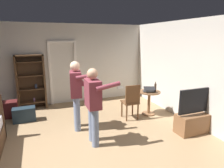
% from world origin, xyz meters
% --- Properties ---
extents(ground_plane, '(7.18, 7.18, 0.00)m').
position_xyz_m(ground_plane, '(0.00, 0.00, 0.00)').
color(ground_plane, '#997A56').
extents(wall_back, '(6.42, 0.12, 2.68)m').
position_xyz_m(wall_back, '(0.00, 3.32, 1.34)').
color(wall_back, beige).
rests_on(wall_back, ground_plane).
extents(wall_right, '(0.12, 6.77, 2.68)m').
position_xyz_m(wall_right, '(3.15, 0.00, 1.34)').
color(wall_right, beige).
rests_on(wall_right, ground_plane).
extents(doorway_frame, '(0.93, 0.08, 2.13)m').
position_xyz_m(doorway_frame, '(0.21, 3.24, 1.22)').
color(doorway_frame, white).
rests_on(doorway_frame, ground_plane).
extents(bookshelf, '(0.86, 0.32, 1.72)m').
position_xyz_m(bookshelf, '(-0.81, 3.10, 0.92)').
color(bookshelf, '#4C331E').
rests_on(bookshelf, ground_plane).
extents(tv_flatscreen, '(1.00, 0.40, 1.09)m').
position_xyz_m(tv_flatscreen, '(2.79, -0.11, 0.32)').
color(tv_flatscreen, brown).
rests_on(tv_flatscreen, ground_plane).
extents(side_table, '(0.63, 0.63, 0.70)m').
position_xyz_m(side_table, '(2.38, 1.27, 0.47)').
color(side_table, brown).
rests_on(side_table, ground_plane).
extents(laptop, '(0.42, 0.42, 0.16)m').
position_xyz_m(laptop, '(2.34, 1.23, 0.75)').
color(laptop, black).
rests_on(laptop, side_table).
extents(bottle_on_table, '(0.06, 0.06, 0.29)m').
position_xyz_m(bottle_on_table, '(2.52, 1.19, 0.82)').
color(bottle_on_table, '#3C2B20').
rests_on(bottle_on_table, side_table).
extents(wooden_chair, '(0.43, 0.43, 0.99)m').
position_xyz_m(wooden_chair, '(1.73, 1.14, 0.54)').
color(wooden_chair, brown).
rests_on(wooden_chair, ground_plane).
extents(person_blue_shirt, '(0.67, 0.62, 1.63)m').
position_xyz_m(person_blue_shirt, '(0.42, 0.26, 0.95)').
color(person_blue_shirt, slate).
rests_on(person_blue_shirt, ground_plane).
extents(person_striped_shirt, '(0.62, 0.68, 1.69)m').
position_xyz_m(person_striped_shirt, '(0.23, 1.10, 0.98)').
color(person_striped_shirt, slate).
rests_on(person_striped_shirt, ground_plane).
extents(suitcase_dark, '(0.45, 0.36, 0.47)m').
position_xyz_m(suitcase_dark, '(-1.44, 2.51, 0.23)').
color(suitcase_dark, '#4C1919').
rests_on(suitcase_dark, ground_plane).
extents(suitcase_small, '(0.59, 0.31, 0.38)m').
position_xyz_m(suitcase_small, '(-1.04, 2.06, 0.19)').
color(suitcase_small, '#1E2D38').
rests_on(suitcase_small, ground_plane).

